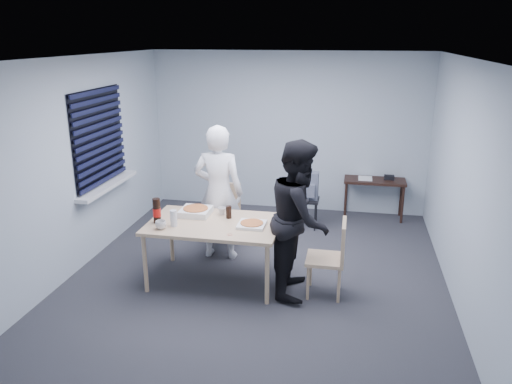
% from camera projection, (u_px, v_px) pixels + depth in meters
% --- Properties ---
extents(room, '(5.00, 5.00, 5.00)m').
position_uv_depth(room, '(102.00, 145.00, 6.58)').
color(room, '#2E2D32').
rests_on(room, ground).
extents(dining_table, '(1.53, 0.97, 0.74)m').
position_uv_depth(dining_table, '(214.00, 227.00, 5.83)').
color(dining_table, tan).
rests_on(dining_table, ground).
extents(chair_far, '(0.42, 0.42, 0.89)m').
position_uv_depth(chair_far, '(224.00, 211.00, 6.87)').
color(chair_far, tan).
rests_on(chair_far, ground).
extents(chair_right, '(0.42, 0.42, 0.89)m').
position_uv_depth(chair_right, '(333.00, 253.00, 5.55)').
color(chair_right, tan).
rests_on(chair_right, ground).
extents(person_white, '(0.65, 0.42, 1.77)m').
position_uv_depth(person_white, '(219.00, 193.00, 6.44)').
color(person_white, white).
rests_on(person_white, ground).
extents(person_black, '(0.47, 0.86, 1.77)m').
position_uv_depth(person_black, '(300.00, 218.00, 5.55)').
color(person_black, black).
rests_on(person_black, ground).
extents(side_table, '(0.96, 0.43, 0.64)m').
position_uv_depth(side_table, '(375.00, 184.00, 7.93)').
color(side_table, black).
rests_on(side_table, ground).
extents(stool, '(0.33, 0.33, 0.46)m').
position_uv_depth(stool, '(308.00, 206.00, 7.58)').
color(stool, black).
rests_on(stool, ground).
extents(backpack, '(0.30, 0.22, 0.42)m').
position_uv_depth(backpack, '(308.00, 186.00, 7.47)').
color(backpack, slate).
rests_on(backpack, stool).
extents(pizza_box_a, '(0.36, 0.36, 0.09)m').
position_uv_depth(pizza_box_a, '(196.00, 211.00, 6.05)').
color(pizza_box_a, white).
rests_on(pizza_box_a, dining_table).
extents(pizza_box_b, '(0.31, 0.31, 0.04)m').
position_uv_depth(pizza_box_b, '(252.00, 224.00, 5.70)').
color(pizza_box_b, white).
rests_on(pizza_box_b, dining_table).
extents(mug_a, '(0.17, 0.17, 0.10)m').
position_uv_depth(mug_a, '(161.00, 225.00, 5.61)').
color(mug_a, silver).
rests_on(mug_a, dining_table).
extents(mug_b, '(0.10, 0.10, 0.09)m').
position_uv_depth(mug_b, '(222.00, 211.00, 6.05)').
color(mug_b, silver).
rests_on(mug_b, dining_table).
extents(cola_glass, '(0.09, 0.09, 0.15)m').
position_uv_depth(cola_glass, '(229.00, 212.00, 5.93)').
color(cola_glass, black).
rests_on(cola_glass, dining_table).
extents(soda_bottle, '(0.09, 0.09, 0.30)m').
position_uv_depth(soda_bottle, '(157.00, 211.00, 5.76)').
color(soda_bottle, black).
rests_on(soda_bottle, dining_table).
extents(plastic_cups, '(0.10, 0.10, 0.19)m').
position_uv_depth(plastic_cups, '(174.00, 218.00, 5.67)').
color(plastic_cups, silver).
rests_on(plastic_cups, dining_table).
extents(rubber_band, '(0.06, 0.06, 0.00)m').
position_uv_depth(rubber_band, '(230.00, 235.00, 5.45)').
color(rubber_band, red).
rests_on(rubber_band, dining_table).
extents(papers, '(0.23, 0.30, 0.00)m').
position_uv_depth(papers, '(365.00, 178.00, 7.96)').
color(papers, white).
rests_on(papers, side_table).
extents(black_box, '(0.16, 0.11, 0.07)m').
position_uv_depth(black_box, '(389.00, 177.00, 7.90)').
color(black_box, black).
rests_on(black_box, side_table).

